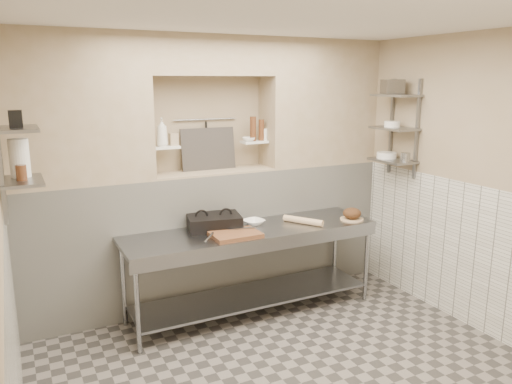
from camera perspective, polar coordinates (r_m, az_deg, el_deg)
floor at (r=4.37m, az=4.39°, el=-20.78°), size 4.00×3.90×0.10m
ceiling at (r=3.69m, az=5.20°, el=20.28°), size 4.00×3.90×0.10m
wall_right at (r=5.12m, az=24.80°, el=0.70°), size 0.10×3.90×2.80m
wall_back at (r=5.54m, az=-5.98°, el=2.64°), size 4.00×0.10×2.80m
backwall_lower at (r=5.48m, az=-4.89°, el=-4.99°), size 4.00×0.40×1.40m
alcove_sill at (r=5.31m, az=-5.03°, el=2.33°), size 1.30×0.40×0.02m
backwall_pillar_left at (r=4.91m, az=-19.92°, el=8.90°), size 1.35×0.40×1.40m
backwall_pillar_right at (r=5.85m, az=7.19°, el=10.03°), size 1.35×0.40×1.40m
backwall_header at (r=5.23m, az=-5.29°, el=15.26°), size 1.30×0.40×0.40m
wainscot_left at (r=3.53m, az=-25.72°, el=-16.68°), size 0.02×3.90×1.40m
wainscot_right at (r=5.25m, az=23.68°, el=-6.84°), size 0.02×3.90×1.40m
alcove_shelf_left at (r=5.11m, az=-10.34°, el=5.05°), size 0.28×0.16×0.02m
alcove_shelf_right at (r=5.47m, az=-0.19°, el=5.75°), size 0.28×0.16×0.02m
utensil_rail at (r=5.40m, az=-5.81°, el=8.26°), size 0.70×0.02×0.02m
hanging_steel at (r=5.40m, az=-5.70°, el=6.45°), size 0.02×0.02×0.30m
splash_panel at (r=5.37m, az=-5.47°, el=4.91°), size 0.60×0.08×0.45m
shelf_rail_left_a at (r=4.41m, az=-27.24°, el=3.98°), size 0.03×0.03×0.95m
wall_shelf_left_lower at (r=4.24m, az=-25.17°, el=1.14°), size 0.30×0.50×0.02m
wall_shelf_left_upper at (r=4.18m, az=-25.68°, el=6.51°), size 0.30×0.50×0.03m
shelf_rail_right_a at (r=5.86m, az=15.21°, el=7.25°), size 0.03×0.03×1.05m
shelf_rail_right_b at (r=5.57m, az=17.94°, el=6.82°), size 0.03×0.03×1.05m
wall_shelf_right_lower at (r=5.67m, az=15.31°, el=3.50°), size 0.30×0.50×0.02m
wall_shelf_right_mid at (r=5.62m, az=15.52°, el=7.02°), size 0.30×0.50×0.02m
wall_shelf_right_upper at (r=5.60m, az=15.73°, el=10.58°), size 0.30×0.50×0.03m
prep_table at (r=5.08m, az=-0.44°, el=-7.07°), size 2.60×0.70×0.90m
panini_press at (r=5.01m, az=-4.83°, el=-3.45°), size 0.59×0.48×0.14m
cutting_board at (r=4.77m, az=-2.35°, el=-4.90°), size 0.46×0.32×0.04m
knife_blade at (r=4.88m, az=-1.47°, el=-4.15°), size 0.29×0.09×0.01m
tongs at (r=4.59m, az=-5.36°, el=-5.16°), size 0.16×0.21×0.02m
mixing_bowl at (r=5.15m, az=-0.26°, el=-3.47°), size 0.25×0.25×0.05m
rolling_pin at (r=5.21m, az=5.41°, el=-3.28°), size 0.30×0.41×0.07m
bread_board at (r=5.43m, az=10.89°, el=-3.07°), size 0.25×0.25×0.01m
bread_loaf at (r=5.42m, az=10.91°, el=-2.40°), size 0.19×0.19×0.12m
bottle_soap at (r=5.06m, az=-10.71°, el=6.73°), size 0.14×0.14×0.28m
jar_alcove at (r=5.14m, az=-9.40°, el=5.97°), size 0.08×0.08×0.12m
bowl_alcove at (r=5.42m, az=-0.85°, el=6.05°), size 0.14×0.14×0.04m
condiment_a at (r=5.48m, az=0.61°, el=7.10°), size 0.06×0.06×0.23m
condiment_b at (r=5.44m, az=-0.35°, el=7.24°), size 0.07×0.07×0.26m
condiment_c at (r=5.51m, az=0.94°, el=6.59°), size 0.07×0.07×0.13m
jug_left at (r=4.33m, az=-25.42°, el=3.53°), size 0.15×0.15×0.30m
jar_left at (r=4.18m, az=-25.24°, el=2.00°), size 0.08×0.08×0.12m
box_left_upper at (r=4.14m, az=-25.77°, el=7.53°), size 0.10×0.10×0.13m
bowl_right at (r=5.73m, az=14.69°, el=4.09°), size 0.22×0.22×0.06m
canister_right at (r=5.51m, az=16.71°, el=3.81°), size 0.10×0.10×0.10m
bowl_right_mid at (r=5.65m, az=15.30°, el=7.50°), size 0.17×0.17×0.06m
basket_right at (r=5.65m, az=15.32°, el=11.52°), size 0.28×0.30×0.15m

